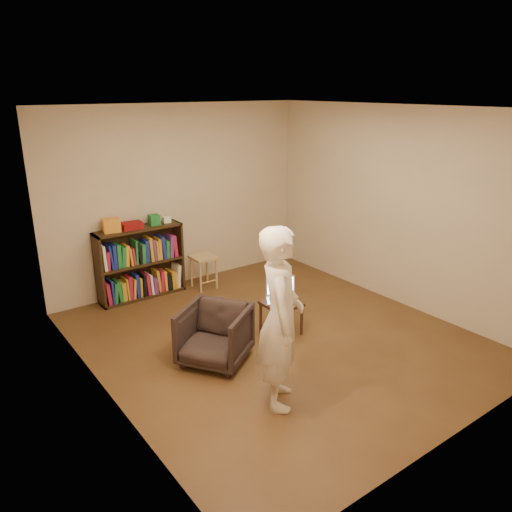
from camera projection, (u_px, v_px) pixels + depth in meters
floor at (276, 338)px, 5.87m from camera, size 4.50×4.50×0.00m
ceiling at (279, 108)px, 5.03m from camera, size 4.50×4.50×0.00m
wall_back at (180, 197)px, 7.16m from camera, size 4.00×0.00×4.00m
wall_left at (98, 269)px, 4.33m from camera, size 0.00×4.50×4.50m
wall_right at (396, 207)px, 6.57m from camera, size 0.00×4.50×4.50m
bookshelf at (140, 267)px, 6.91m from camera, size 1.20×0.30×1.00m
box_yellow at (111, 225)px, 6.50m from camera, size 0.24×0.19×0.18m
red_cloth at (132, 225)px, 6.66m from camera, size 0.29×0.22×0.09m
box_green at (154, 220)px, 6.84m from camera, size 0.15×0.15×0.14m
box_white at (167, 220)px, 6.97m from camera, size 0.12×0.12×0.08m
stool at (204, 262)px, 7.22m from camera, size 0.34×0.34×0.49m
armchair at (215, 335)px, 5.27m from camera, size 0.94×0.93×0.62m
side_table at (281, 308)px, 5.87m from camera, size 0.40×0.40×0.41m
laptop at (281, 294)px, 5.91m from camera, size 0.45×0.43×0.27m
person at (280, 318)px, 4.43m from camera, size 0.70×0.74×1.71m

